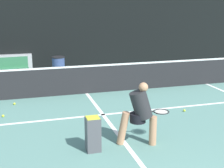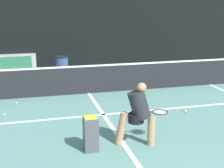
% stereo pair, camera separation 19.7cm
% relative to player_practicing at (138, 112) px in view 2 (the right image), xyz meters
% --- Properties ---
extents(court_service_line, '(8.25, 0.10, 0.01)m').
position_rel_player_practicing_xyz_m(court_service_line, '(-0.28, 1.95, -0.71)').
color(court_service_line, white).
rests_on(court_service_line, ground).
extents(court_center_mark, '(0.10, 5.77, 0.01)m').
position_rel_player_practicing_xyz_m(court_center_mark, '(-0.28, 1.19, -0.71)').
color(court_center_mark, white).
rests_on(court_center_mark, ground).
extents(net, '(11.09, 0.09, 1.07)m').
position_rel_player_practicing_xyz_m(net, '(-0.28, 4.08, -0.20)').
color(net, slate).
rests_on(net, ground).
extents(fence_back, '(24.00, 0.06, 3.28)m').
position_rel_player_practicing_xyz_m(fence_back, '(-0.28, 7.95, 0.92)').
color(fence_back, black).
rests_on(fence_back, ground).
extents(player_practicing, '(1.22, 0.51, 1.35)m').
position_rel_player_practicing_xyz_m(player_practicing, '(0.00, 0.00, 0.00)').
color(player_practicing, tan).
rests_on(player_practicing, ground).
extents(tennis_ball_scattered_2, '(0.07, 0.07, 0.07)m').
position_rel_player_practicing_xyz_m(tennis_ball_scattered_2, '(-2.56, 3.49, -0.68)').
color(tennis_ball_scattered_2, '#D1E033').
rests_on(tennis_ball_scattered_2, ground).
extents(tennis_ball_scattered_4, '(0.07, 0.07, 0.07)m').
position_rel_player_practicing_xyz_m(tennis_ball_scattered_4, '(-2.83, 2.51, -0.68)').
color(tennis_ball_scattered_4, '#D1E033').
rests_on(tennis_ball_scattered_4, ground).
extents(tennis_ball_scattered_5, '(0.07, 0.07, 0.07)m').
position_rel_player_practicing_xyz_m(tennis_ball_scattered_5, '(1.93, 1.56, -0.68)').
color(tennis_ball_scattered_5, '#D1E033').
rests_on(tennis_ball_scattered_5, ground).
extents(ball_hopper, '(0.28, 0.28, 0.71)m').
position_rel_player_practicing_xyz_m(ball_hopper, '(-1.00, -0.02, -0.34)').
color(ball_hopper, '#4C4C51').
rests_on(ball_hopper, ground).
extents(courtside_bench, '(1.87, 0.50, 0.86)m').
position_rel_player_practicing_xyz_m(courtside_bench, '(-2.95, 6.85, -0.23)').
color(courtside_bench, '#33724C').
rests_on(courtside_bench, ground).
extents(trash_bin, '(0.53, 0.53, 0.80)m').
position_rel_player_practicing_xyz_m(trash_bin, '(-0.84, 6.96, -0.31)').
color(trash_bin, '#384C7F').
rests_on(trash_bin, ground).
extents(parked_car, '(1.61, 4.67, 1.39)m').
position_rel_player_practicing_xyz_m(parked_car, '(-2.64, 9.96, -0.13)').
color(parked_car, '#B7B7BC').
rests_on(parked_car, ground).
extents(building_far, '(36.00, 2.40, 5.42)m').
position_rel_player_practicing_xyz_m(building_far, '(-0.28, 24.11, 2.00)').
color(building_far, '#B2ADA3').
rests_on(building_far, ground).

